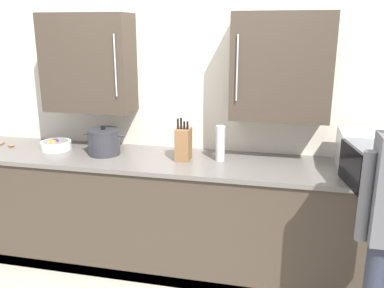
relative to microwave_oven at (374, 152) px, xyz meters
The scene contains 8 objects.
back_wall_tiled 1.54m from the microwave_oven, 168.46° to the left, with size 4.28×0.44×2.65m.
counter_unit 1.61m from the microwave_oven, behind, with size 3.92×0.70×0.95m.
microwave_oven is the anchor object (origin of this frame).
knife_block 1.41m from the microwave_oven, behind, with size 0.11×0.15×0.34m.
thermos_flask 1.12m from the microwave_oven, behind, with size 0.08×0.08×0.28m.
stock_pot 2.09m from the microwave_oven, behind, with size 0.36×0.26×0.24m.
fruit_bowl 2.56m from the microwave_oven, behind, with size 0.26×0.26×0.10m.
wooden_spoon 3.05m from the microwave_oven, behind, with size 0.17×0.18×0.02m.
Camera 1 is at (0.82, -2.28, 1.96)m, focal length 38.48 mm.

